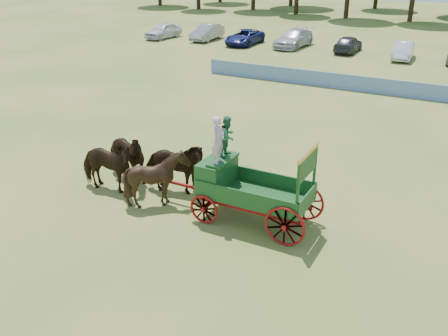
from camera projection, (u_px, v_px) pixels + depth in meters
ground at (308, 223)px, 17.55m from camera, size 160.00×160.00×0.00m
horse_lead_left at (106, 166)px, 19.37m from camera, size 2.67×1.45×2.16m
horse_lead_right at (124, 156)px, 20.25m from camera, size 2.76×1.74×2.16m
horse_wheel_left at (157, 178)px, 18.34m from camera, size 2.06×1.86×2.16m
horse_wheel_right at (174, 168)px, 19.23m from camera, size 2.76×1.78×2.16m
farm_dray at (236, 176)px, 17.30m from camera, size 6.00×2.00×3.78m
sponsor_banner at (386, 87)px, 32.26m from camera, size 26.00×0.08×1.05m
parked_cars at (435, 53)px, 41.25m from camera, size 55.86×7.65×1.62m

